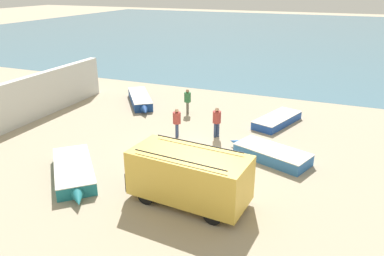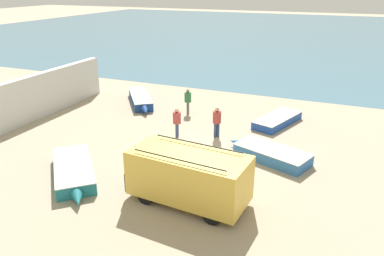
# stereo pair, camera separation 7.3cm
# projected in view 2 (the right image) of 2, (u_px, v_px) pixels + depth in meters

# --- Properties ---
(ground_plane) EXTENTS (200.00, 200.00, 0.00)m
(ground_plane) POSITION_uv_depth(u_px,v_px,m) (185.00, 155.00, 19.19)
(ground_plane) COLOR tan
(sea_water) EXTENTS (120.00, 80.00, 0.01)m
(sea_water) POSITION_uv_depth(u_px,v_px,m) (307.00, 33.00, 63.81)
(sea_water) COLOR #477084
(sea_water) RESTS_ON ground_plane
(harbor_wall) EXTENTS (0.50, 13.54, 2.81)m
(harbor_wall) POSITION_uv_depth(u_px,v_px,m) (30.00, 99.00, 23.51)
(harbor_wall) COLOR silver
(harbor_wall) RESTS_ON ground_plane
(parked_van) EXTENTS (4.93, 2.49, 2.26)m
(parked_van) POSITION_uv_depth(u_px,v_px,m) (188.00, 176.00, 14.69)
(parked_van) COLOR gold
(parked_van) RESTS_ON ground_plane
(fishing_rowboat_0) EXTENTS (2.58, 4.69, 0.50)m
(fishing_rowboat_0) POSITION_uv_depth(u_px,v_px,m) (278.00, 120.00, 23.31)
(fishing_rowboat_0) COLOR #234CA3
(fishing_rowboat_0) RESTS_ON ground_plane
(fishing_rowboat_1) EXTENTS (4.55, 2.78, 0.59)m
(fishing_rowboat_1) POSITION_uv_depth(u_px,v_px,m) (270.00, 154.00, 18.61)
(fishing_rowboat_1) COLOR #2D66AD
(fishing_rowboat_1) RESTS_ON ground_plane
(fishing_rowboat_2) EXTENTS (3.98, 4.89, 0.63)m
(fishing_rowboat_2) POSITION_uv_depth(u_px,v_px,m) (141.00, 100.00, 27.01)
(fishing_rowboat_2) COLOR navy
(fishing_rowboat_2) RESTS_ON ground_plane
(fishing_rowboat_3) EXTENTS (4.27, 4.49, 0.60)m
(fishing_rowboat_3) POSITION_uv_depth(u_px,v_px,m) (74.00, 171.00, 16.86)
(fishing_rowboat_3) COLOR #1E757F
(fishing_rowboat_3) RESTS_ON ground_plane
(fisherman_0) EXTENTS (0.46, 0.46, 1.76)m
(fisherman_0) POSITION_uv_depth(u_px,v_px,m) (217.00, 119.00, 21.01)
(fisherman_0) COLOR navy
(fisherman_0) RESTS_ON ground_plane
(fisherman_1) EXTENTS (0.44, 0.44, 1.69)m
(fisherman_1) POSITION_uv_depth(u_px,v_px,m) (188.00, 99.00, 24.77)
(fisherman_1) COLOR #5B564C
(fisherman_1) RESTS_ON ground_plane
(fisherman_2) EXTENTS (0.45, 0.45, 1.69)m
(fisherman_2) POSITION_uv_depth(u_px,v_px,m) (177.00, 120.00, 21.03)
(fisherman_2) COLOR navy
(fisherman_2) RESTS_ON ground_plane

